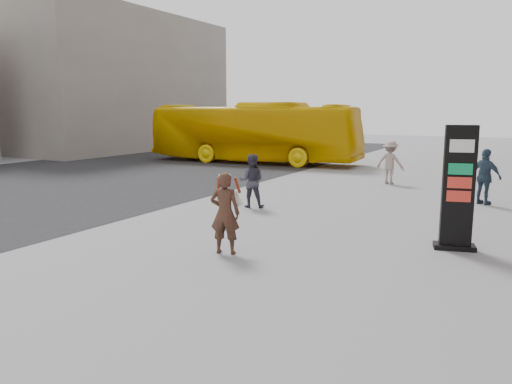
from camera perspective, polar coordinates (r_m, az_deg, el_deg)
The scene contains 9 objects.
ground at distance 10.87m, azimuth 1.11°, elevation -6.96°, with size 100.00×100.00×0.00m, color #9E9EA3.
road at distance 23.01m, azimuth -22.54°, elevation 1.10°, with size 16.00×60.00×0.01m, color black.
bg_building_far at distance 41.10m, azimuth -16.33°, elevation 11.83°, with size 10.00×18.00×10.00m, color gray.
info_pylon at distance 11.73m, azimuth 22.10°, elevation 0.40°, with size 0.96×0.64×2.74m.
woman at distance 10.66m, azimuth -3.55°, elevation -2.30°, with size 0.79×0.75×1.76m.
bus at distance 28.79m, azimuth -0.29°, elevation 6.79°, with size 2.87×12.28×3.42m, color #DFAF02.
pedestrian_a at distance 15.66m, azimuth -0.52°, elevation 1.29°, with size 0.82×0.64×1.68m, color #34343E.
pedestrian_b at distance 21.34m, azimuth 15.08°, elevation 3.30°, with size 1.15×0.66×1.79m, color gray.
pedestrian_c at distance 17.71m, azimuth 24.72°, elevation 1.59°, with size 1.06×0.44×1.81m, color #2D4355.
Camera 1 is at (4.80, -9.26, 3.09)m, focal length 35.00 mm.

